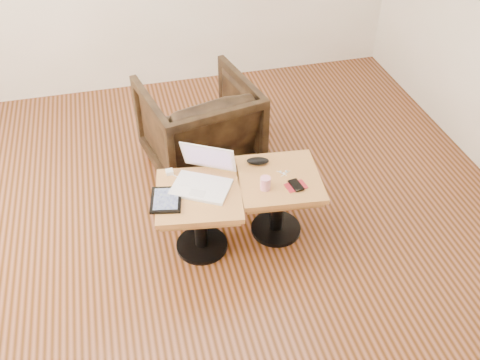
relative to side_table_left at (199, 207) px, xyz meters
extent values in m
cube|color=#3D1F09|center=(-0.03, -0.05, -0.34)|extent=(4.50, 4.50, 0.01)
cylinder|color=black|center=(0.00, 0.00, -0.33)|extent=(0.33, 0.33, 0.03)
cylinder|color=black|center=(0.00, 0.00, -0.12)|extent=(0.08, 0.08, 0.40)
cube|color=#965F27|center=(0.00, 0.00, 0.06)|extent=(0.53, 0.53, 0.04)
cube|color=brown|center=(0.00, 0.00, 0.10)|extent=(0.58, 0.58, 0.03)
cylinder|color=black|center=(0.51, 0.03, -0.33)|extent=(0.33, 0.33, 0.03)
cylinder|color=black|center=(0.51, 0.03, -0.12)|extent=(0.08, 0.08, 0.40)
cube|color=#965F27|center=(0.51, 0.03, 0.06)|extent=(0.51, 0.51, 0.04)
cube|color=brown|center=(0.51, 0.03, 0.10)|extent=(0.56, 0.56, 0.03)
cube|color=white|center=(0.02, 0.04, 0.12)|extent=(0.41, 0.37, 0.02)
cube|color=silver|center=(0.04, 0.07, 0.13)|extent=(0.30, 0.23, 0.00)
cube|color=silver|center=(-0.01, -0.02, 0.13)|extent=(0.11, 0.10, 0.00)
cube|color=white|center=(0.10, 0.17, 0.24)|extent=(0.33, 0.24, 0.21)
cube|color=#9A5844|center=(0.10, 0.17, 0.24)|extent=(0.29, 0.20, 0.18)
cube|color=black|center=(-0.20, -0.02, 0.12)|extent=(0.22, 0.26, 0.02)
cube|color=#191E38|center=(-0.20, -0.02, 0.13)|extent=(0.18, 0.21, 0.00)
cube|color=white|center=(-0.14, 0.23, 0.13)|extent=(0.05, 0.05, 0.03)
ellipsoid|color=black|center=(0.42, 0.19, 0.14)|extent=(0.15, 0.09, 0.04)
cylinder|color=#E43D77|center=(0.40, -0.06, 0.16)|extent=(0.08, 0.08, 0.08)
sphere|color=white|center=(0.55, 0.05, 0.12)|extent=(0.01, 0.01, 0.01)
sphere|color=white|center=(0.57, 0.06, 0.12)|extent=(0.01, 0.01, 0.01)
sphere|color=white|center=(0.53, 0.07, 0.12)|extent=(0.01, 0.01, 0.01)
cylinder|color=white|center=(0.55, 0.05, 0.12)|extent=(0.08, 0.05, 0.00)
cube|color=maroon|center=(0.58, -0.08, 0.12)|extent=(0.14, 0.10, 0.01)
cube|color=black|center=(0.58, -0.08, 0.13)|extent=(0.08, 0.12, 0.01)
imported|color=black|center=(0.16, 0.86, 0.01)|extent=(0.90, 0.91, 0.70)
camera|label=1|loc=(-0.34, -2.38, 2.20)|focal=40.00mm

